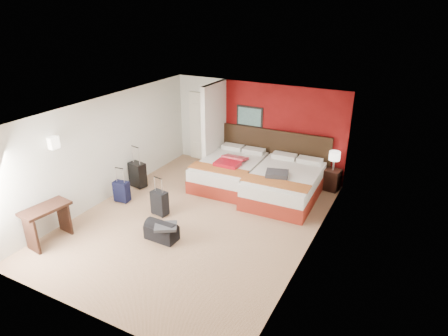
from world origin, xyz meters
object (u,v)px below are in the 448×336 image
Objects in this scene: suitcase_charcoal at (160,204)px; desk at (48,224)px; bed_right at (284,185)px; bed_left at (229,172)px; table_lamp at (334,161)px; suitcase_black at (138,175)px; nightstand at (332,180)px; red_suitcase_open at (231,161)px; duffel_bag at (162,232)px; suitcase_navy at (122,192)px.

desk is (-1.33, -1.90, 0.12)m from suitcase_charcoal.
bed_right reaches higher than suitcase_charcoal.
bed_left is 1.58m from bed_right.
suitcase_black is (-4.51, -2.19, -0.47)m from table_lamp.
table_lamp is at bearing 17.12° from bed_left.
nightstand is at bearing 52.79° from suitcase_charcoal.
bed_right is 2.59× the size of red_suitcase_open.
red_suitcase_open is 2.63m from nightstand.
suitcase_charcoal reaches higher than nightstand.
duffel_bag is at bearing -116.31° from nightstand.
suitcase_charcoal is 1.10× the size of suitcase_navy.
red_suitcase_open reaches higher than bed_right.
suitcase_black is at bearing 96.69° from suitcase_navy.
suitcase_navy is (-4.32, -3.03, -0.02)m from nightstand.
suitcase_black is at bearing 98.22° from desk.
table_lamp is 5.30m from suitcase_navy.
bed_right is 1.44m from table_lamp.
red_suitcase_open is (0.10, -0.10, 0.37)m from bed_left.
table_lamp reaches higher than bed_right.
suitcase_black is (-3.58, -1.18, -0.02)m from bed_right.
suitcase_navy is (-1.82, -2.15, -0.07)m from bed_left.
duffel_bag is at bearing 36.85° from desk.
bed_right is at bearing 29.33° from suitcase_black.
bed_left is 0.40m from red_suitcase_open.
red_suitcase_open is 2.84m from suitcase_navy.
duffel_bag is (2.00, -1.73, -0.15)m from suitcase_black.
desk is at bearing -116.98° from suitcase_charcoal.
bed_left is 2.25× the size of desk.
bed_right is 3.31m from duffel_bag.
bed_right is 3.77m from suitcase_black.
duffel_bag is at bearing -92.77° from red_suitcase_open.
nightstand is (0.93, 1.01, -0.06)m from bed_right.
table_lamp is at bearing 21.61° from red_suitcase_open.
desk reaches higher than bed_right.
bed_right is at bearing -132.59° from table_lamp.
bed_right reaches higher than bed_left.
bed_right is 4.08× the size of suitcase_charcoal.
suitcase_black reaches higher than duffel_bag.
bed_right is 4.11× the size of nightstand.
suitcase_charcoal is (1.37, -0.93, -0.04)m from suitcase_black.
bed_left is 3.85× the size of suitcase_charcoal.
nightstand is at bearing 58.41° from duffel_bag.
red_suitcase_open is at bearing 177.04° from bed_right.
duffel_bag is (-1.59, -2.90, -0.17)m from bed_right.
red_suitcase_open is 1.59× the size of nightstand.
suitcase_charcoal is (-2.21, -2.10, -0.06)m from bed_right.
suitcase_navy is (-1.18, 0.09, -0.02)m from suitcase_charcoal.
table_lamp is at bearing 28.97° from suitcase_navy.
red_suitcase_open is at bearing 88.92° from duffel_bag.
table_lamp is 6.73m from desk.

